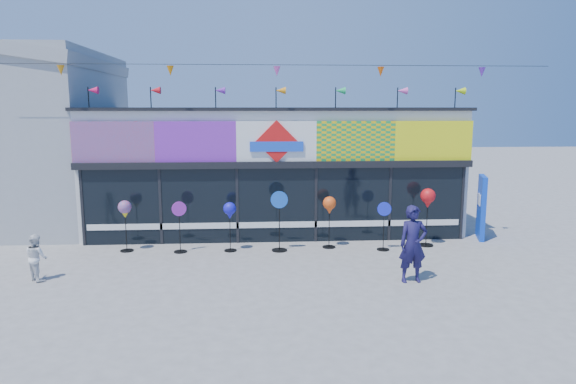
{
  "coord_description": "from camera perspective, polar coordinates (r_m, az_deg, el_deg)",
  "views": [
    {
      "loc": [
        -0.65,
        -11.95,
        4.11
      ],
      "look_at": [
        0.25,
        2.0,
        1.79
      ],
      "focal_mm": 32.0,
      "sensor_mm": 36.0,
      "label": 1
    }
  ],
  "objects": [
    {
      "name": "spinner_2",
      "position": [
        14.76,
        -6.49,
        -2.23
      ],
      "size": [
        0.36,
        0.36,
        1.43
      ],
      "color": "black",
      "rests_on": "ground"
    },
    {
      "name": "adult_man",
      "position": [
        12.5,
        13.72,
        -5.65
      ],
      "size": [
        0.7,
        0.48,
        1.84
      ],
      "primitive_type": "imported",
      "rotation": [
        0.0,
        0.0,
        0.07
      ],
      "color": "#191543",
      "rests_on": "ground"
    },
    {
      "name": "kite_shop",
      "position": [
        18.02,
        -1.62,
        2.83
      ],
      "size": [
        16.0,
        5.7,
        5.31
      ],
      "color": "silver",
      "rests_on": "ground"
    },
    {
      "name": "blue_sign",
      "position": [
        17.23,
        20.69,
        -1.59
      ],
      "size": [
        0.43,
        1.0,
        2.0
      ],
      "rotation": [
        0.0,
        0.0,
        -0.29
      ],
      "color": "blue",
      "rests_on": "ground"
    },
    {
      "name": "spinner_5",
      "position": [
        15.11,
        10.6,
        -3.61
      ],
      "size": [
        0.4,
        0.36,
        1.42
      ],
      "color": "black",
      "rests_on": "ground"
    },
    {
      "name": "child",
      "position": [
        13.75,
        -26.17,
        -6.54
      ],
      "size": [
        0.62,
        0.6,
        1.13
      ],
      "primitive_type": "imported",
      "rotation": [
        0.0,
        0.0,
        2.43
      ],
      "color": "white",
      "rests_on": "ground"
    },
    {
      "name": "spinner_4",
      "position": [
        15.07,
        4.63,
        -1.65
      ],
      "size": [
        0.39,
        0.39,
        1.53
      ],
      "color": "black",
      "rests_on": "ground"
    },
    {
      "name": "spinner_3",
      "position": [
        14.74,
        -0.97,
        -3.08
      ],
      "size": [
        0.49,
        0.45,
        1.75
      ],
      "color": "black",
      "rests_on": "ground"
    },
    {
      "name": "ground",
      "position": [
        12.66,
        -0.57,
        -9.55
      ],
      "size": [
        80.0,
        80.0,
        0.0
      ],
      "primitive_type": "plane",
      "color": "slate",
      "rests_on": "ground"
    },
    {
      "name": "spinner_0",
      "position": [
        15.37,
        -17.67,
        -2.0
      ],
      "size": [
        0.38,
        0.38,
        1.49
      ],
      "color": "black",
      "rests_on": "ground"
    },
    {
      "name": "spinner_6",
      "position": [
        15.74,
        15.27,
        -0.87
      ],
      "size": [
        0.44,
        0.44,
        1.74
      ],
      "color": "black",
      "rests_on": "ground"
    },
    {
      "name": "spinner_1",
      "position": [
        14.95,
        -11.95,
        -3.68
      ],
      "size": [
        0.4,
        0.38,
        1.48
      ],
      "color": "black",
      "rests_on": "ground"
    }
  ]
}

